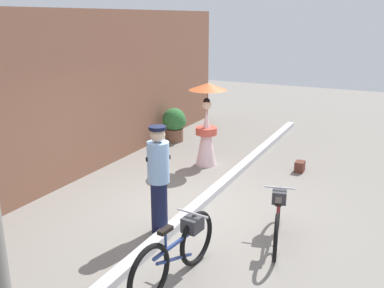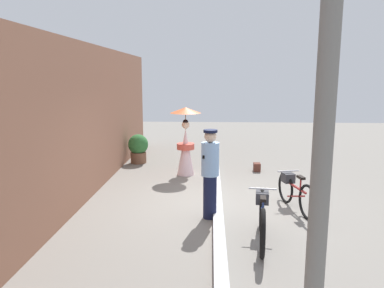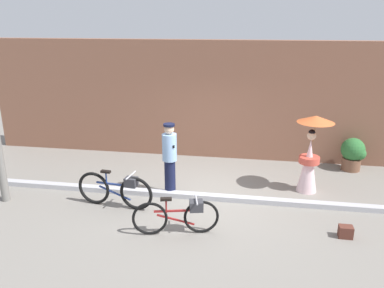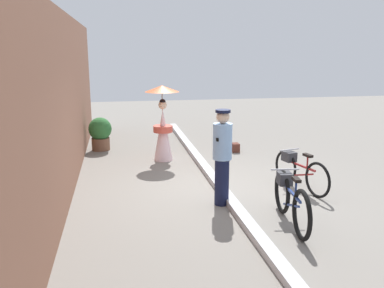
# 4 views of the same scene
# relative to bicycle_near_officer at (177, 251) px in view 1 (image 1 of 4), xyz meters

# --- Properties ---
(ground_plane) EXTENTS (30.00, 30.00, 0.00)m
(ground_plane) POSITION_rel_bicycle_near_officer_xyz_m (1.80, 0.71, -0.42)
(ground_plane) COLOR gray
(building_wall) EXTENTS (14.00, 0.40, 3.46)m
(building_wall) POSITION_rel_bicycle_near_officer_xyz_m (1.80, 3.78, 1.31)
(building_wall) COLOR brown
(building_wall) RESTS_ON ground_plane
(sidewalk_curb) EXTENTS (14.00, 0.20, 0.12)m
(sidewalk_curb) POSITION_rel_bicycle_near_officer_xyz_m (1.80, 0.71, -0.36)
(sidewalk_curb) COLOR #B2B2B7
(sidewalk_curb) RESTS_ON ground_plane
(bicycle_near_officer) EXTENTS (1.80, 0.48, 0.85)m
(bicycle_near_officer) POSITION_rel_bicycle_near_officer_xyz_m (0.00, 0.00, 0.00)
(bicycle_near_officer) COLOR black
(bicycle_near_officer) RESTS_ON ground_plane
(bicycle_far_side) EXTENTS (1.66, 0.55, 0.78)m
(bicycle_far_side) POSITION_rel_bicycle_near_officer_xyz_m (1.59, -0.88, -0.02)
(bicycle_far_side) COLOR black
(bicycle_far_side) RESTS_ON ground_plane
(person_officer) EXTENTS (0.34, 0.34, 1.74)m
(person_officer) POSITION_rel_bicycle_near_officer_xyz_m (1.02, 0.87, 0.51)
(person_officer) COLOR #141938
(person_officer) RESTS_ON ground_plane
(person_with_parasol) EXTENTS (0.86, 0.86, 1.89)m
(person_with_parasol) POSITION_rel_bicycle_near_officer_xyz_m (4.30, 1.56, 0.56)
(person_with_parasol) COLOR silver
(person_with_parasol) RESTS_ON ground_plane
(potted_plant_by_door) EXTENTS (0.65, 0.64, 0.92)m
(potted_plant_by_door) POSITION_rel_bicycle_near_officer_xyz_m (5.68, 3.16, 0.07)
(potted_plant_by_door) COLOR brown
(potted_plant_by_door) RESTS_ON ground_plane
(backpack_on_pavement) EXTENTS (0.26, 0.19, 0.24)m
(backpack_on_pavement) POSITION_rel_bicycle_near_officer_xyz_m (4.77, -0.50, -0.30)
(backpack_on_pavement) COLOR #592D23
(backpack_on_pavement) RESTS_ON ground_plane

